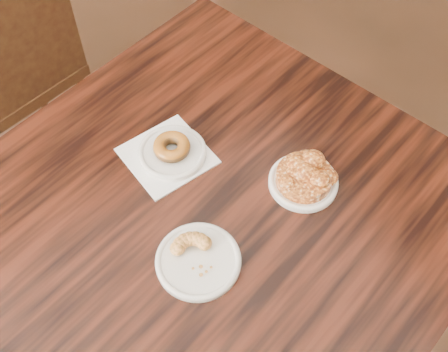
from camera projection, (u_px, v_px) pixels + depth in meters
cafe_table at (217, 281)px, 1.49m from camera, size 1.22×1.22×0.75m
napkin at (167, 156)px, 1.25m from camera, size 0.19×0.19×0.00m
plate_donut at (172, 153)px, 1.25m from camera, size 0.15×0.15×0.01m
plate_cruller at (198, 261)px, 1.10m from camera, size 0.17×0.17×0.01m
plate_fritter at (303, 182)px, 1.21m from camera, size 0.15×0.15×0.01m
glazed_donut at (172, 147)px, 1.23m from camera, size 0.08×0.08×0.03m
apple_fritter at (305, 175)px, 1.19m from camera, size 0.17×0.17×0.04m
cruller_fragment at (198, 256)px, 1.08m from camera, size 0.10×0.10×0.03m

